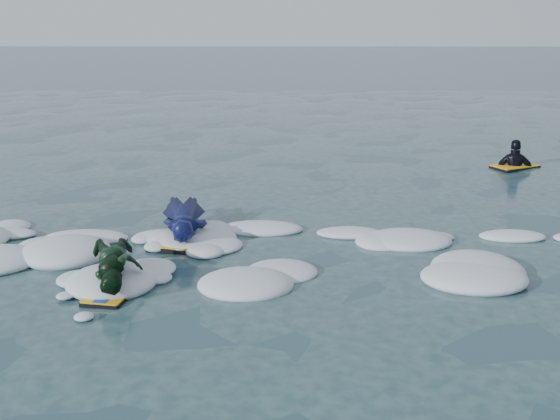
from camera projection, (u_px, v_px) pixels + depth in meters
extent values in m
plane|color=#1D3D46|center=(255.00, 273.00, 8.82)|extent=(120.00, 120.00, 0.00)
cube|color=black|center=(182.00, 238.00, 10.04)|extent=(0.90, 1.31, 0.06)
cube|color=#EDAF13|center=(182.00, 235.00, 10.03)|extent=(0.86, 1.28, 0.02)
imported|color=#0C1354|center=(184.00, 218.00, 10.22)|extent=(0.90, 1.86, 0.43)
cube|color=black|center=(113.00, 292.00, 8.12)|extent=(0.61, 0.92, 0.04)
cube|color=#EDAF13|center=(113.00, 290.00, 8.12)|extent=(0.59, 0.90, 0.02)
cube|color=#1736B0|center=(113.00, 289.00, 8.11)|extent=(0.29, 0.83, 0.01)
imported|color=black|center=(116.00, 267.00, 8.25)|extent=(0.86, 1.38, 0.49)
cube|color=black|center=(515.00, 167.00, 14.67)|extent=(1.11, 0.93, 0.05)
cube|color=#EDAF13|center=(515.00, 165.00, 14.66)|extent=(1.08, 0.90, 0.02)
imported|color=black|center=(514.00, 174.00, 14.71)|extent=(0.91, 0.53, 1.46)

